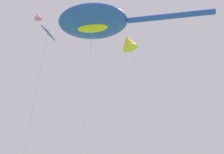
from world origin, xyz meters
TOP-DOWN VIEW (x-y plane):
  - big_show_kite at (3.60, 13.05)m, footprint 8.81×12.13m
  - small_kite_tiny_distant at (3.60, 9.69)m, footprint 1.72×4.15m
  - small_kite_bird_shape at (2.56, 20.64)m, footprint 3.79×1.04m
  - small_kite_box_yellow at (-1.53, 11.98)m, footprint 2.22×4.75m

SIDE VIEW (x-z plane):
  - small_kite_box_yellow at x=-1.53m, z-range 4.84..16.32m
  - small_kite_tiny_distant at x=3.60m, z-range 5.66..18.27m
  - big_show_kite at x=3.60m, z-range 7.34..23.34m
  - small_kite_bird_shape at x=2.56m, z-range 9.39..29.17m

